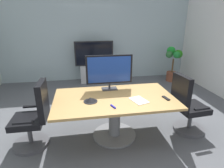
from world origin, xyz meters
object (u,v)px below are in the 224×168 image
conference_table (114,107)px  conference_phone (90,100)px  remote_control (166,98)px  office_chair_right (187,109)px  potted_plant (173,62)px  wall_display_unit (95,69)px  tv_monitor (109,70)px  office_chair_left (34,120)px

conference_table → conference_phone: size_ratio=9.02×
conference_table → remote_control: (0.82, -0.19, 0.19)m
office_chair_right → conference_phone: bearing=85.6°
office_chair_right → potted_plant: (1.12, 2.77, 0.18)m
office_chair_right → wall_display_unit: (-1.40, 3.10, -0.01)m
conference_phone → conference_table: bearing=12.8°
wall_display_unit → office_chair_right: bearing=-65.7°
office_chair_right → tv_monitor: 1.55m
potted_plant → tv_monitor: bearing=-136.9°
tv_monitor → office_chair_right: bearing=-20.1°
conference_table → wall_display_unit: 3.02m
wall_display_unit → remote_control: 3.35m
potted_plant → remote_control: potted_plant is taller
tv_monitor → wall_display_unit: size_ratio=0.64×
office_chair_left → tv_monitor: size_ratio=1.30×
tv_monitor → wall_display_unit: 2.70m
office_chair_right → conference_table: bearing=81.6°
wall_display_unit → remote_control: wall_display_unit is taller
conference_table → wall_display_unit: bearing=91.8°
office_chair_right → conference_phone: 1.74m
office_chair_left → potted_plant: 4.62m
conference_table → potted_plant: 3.62m
conference_table → potted_plant: size_ratio=1.80×
office_chair_right → remote_control: office_chair_right is taller
conference_table → tv_monitor: bearing=93.4°
office_chair_left → tv_monitor: tv_monitor is taller
office_chair_right → wall_display_unit: size_ratio=0.83×
tv_monitor → conference_phone: tv_monitor is taller
conference_table → office_chair_right: 1.31m
conference_phone → remote_control: (1.23, -0.10, -0.02)m
conference_phone → office_chair_left: bearing=176.6°
office_chair_left → conference_phone: office_chair_left is taller
wall_display_unit → conference_table: bearing=-88.2°
conference_table → wall_display_unit: wall_display_unit is taller
conference_table → office_chair_left: (-1.30, -0.04, -0.10)m
remote_control → office_chair_right: bearing=2.5°
remote_control → conference_phone: bearing=166.1°
tv_monitor → wall_display_unit: bearing=91.6°
office_chair_left → remote_control: office_chair_left is taller
office_chair_right → remote_control: size_ratio=6.41×
potted_plant → remote_control: bearing=-119.1°
wall_display_unit → tv_monitor: bearing=-88.4°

